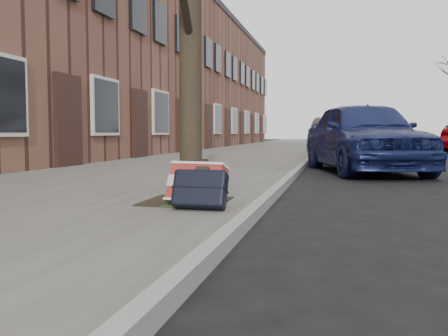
% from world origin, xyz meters
% --- Properties ---
extents(ground, '(120.00, 120.00, 0.00)m').
position_xyz_m(ground, '(0.00, 0.00, 0.00)').
color(ground, black).
rests_on(ground, ground).
extents(near_sidewalk, '(5.00, 70.00, 0.12)m').
position_xyz_m(near_sidewalk, '(-3.70, 15.00, 0.06)').
color(near_sidewalk, slate).
rests_on(near_sidewalk, ground).
extents(house_near, '(6.80, 40.00, 7.00)m').
position_xyz_m(house_near, '(-9.60, 16.00, 3.50)').
color(house_near, brown).
rests_on(house_near, ground).
extents(dirt_patch, '(0.85, 0.85, 0.02)m').
position_xyz_m(dirt_patch, '(-2.00, 1.20, 0.13)').
color(dirt_patch, black).
rests_on(dirt_patch, near_sidewalk).
extents(suitcase_red, '(0.62, 0.43, 0.44)m').
position_xyz_m(suitcase_red, '(-1.80, 0.91, 0.34)').
color(suitcase_red, maroon).
rests_on(suitcase_red, near_sidewalk).
extents(suitcase_navy, '(0.52, 0.31, 0.40)m').
position_xyz_m(suitcase_navy, '(-1.71, 0.72, 0.32)').
color(suitcase_navy, black).
rests_on(suitcase_navy, near_sidewalk).
extents(car_near_front, '(2.92, 4.86, 1.55)m').
position_xyz_m(car_near_front, '(0.08, 7.25, 0.77)').
color(car_near_front, navy).
rests_on(car_near_front, ground).
extents(car_near_mid, '(2.38, 4.33, 1.35)m').
position_xyz_m(car_near_mid, '(-0.36, 13.01, 0.68)').
color(car_near_mid, '#AEB1B6').
rests_on(car_near_mid, ground).
extents(car_near_back, '(3.72, 5.29, 1.34)m').
position_xyz_m(car_near_back, '(-0.14, 23.30, 0.67)').
color(car_near_back, '#36353A').
rests_on(car_near_back, ground).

